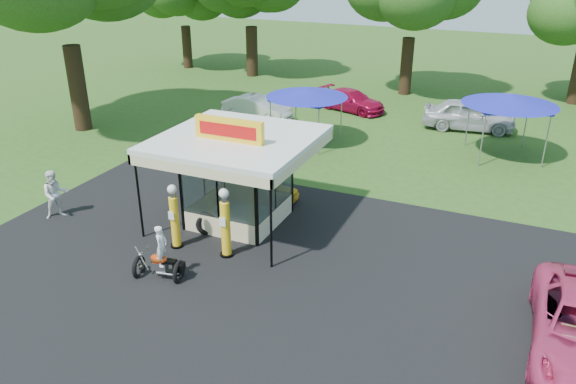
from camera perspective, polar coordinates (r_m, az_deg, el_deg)
name	(u,v)px	position (r m, az deg, el deg)	size (l,w,h in m)	color
ground	(219,304)	(16.91, -7.03, -11.24)	(120.00, 120.00, 0.00)	#2C541A
asphalt_apron	(250,270)	(18.34, -3.85, -7.93)	(20.00, 14.00, 0.04)	black
gas_station_kiosk	(238,178)	(20.73, -5.09, 1.45)	(5.40, 5.40, 4.18)	white
gas_pump_left	(175,218)	(19.48, -11.45, -2.61)	(0.44, 0.44, 2.36)	black
gas_pump_right	(225,225)	(18.64, -6.37, -3.30)	(0.47, 0.47, 2.50)	black
motorcycle	(161,258)	(17.99, -12.80, -6.52)	(1.69, 1.03, 1.92)	black
spare_tires	(206,223)	(20.59, -8.32, -3.16)	(0.98, 0.90, 0.80)	black
a_frame_sign	(571,349)	(15.96, 26.80, -14.08)	(0.60, 0.55, 1.07)	#593819
kiosk_car	(265,188)	(23.03, -2.35, 0.39)	(1.13, 2.82, 0.96)	yellow
spectator_west	(55,194)	(23.06, -22.56, -0.22)	(0.93, 0.73, 1.92)	white
spectator_east_a	(574,309)	(17.09, 27.08, -10.53)	(0.99, 0.57, 1.54)	black
bg_car_a	(257,108)	(33.79, -3.17, 8.53)	(1.47, 4.21, 1.39)	silver
bg_car_b	(352,100)	(35.80, 6.47, 9.23)	(1.82, 4.47, 1.30)	#AC0D39
bg_car_c	(469,115)	(33.36, 17.92, 7.48)	(2.02, 5.01, 1.71)	silver
tent_west	(307,93)	(29.15, 1.92, 10.06)	(4.23, 4.23, 2.96)	gray
tent_east	(510,100)	(29.08, 21.64, 8.70)	(4.49, 4.49, 3.14)	gray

